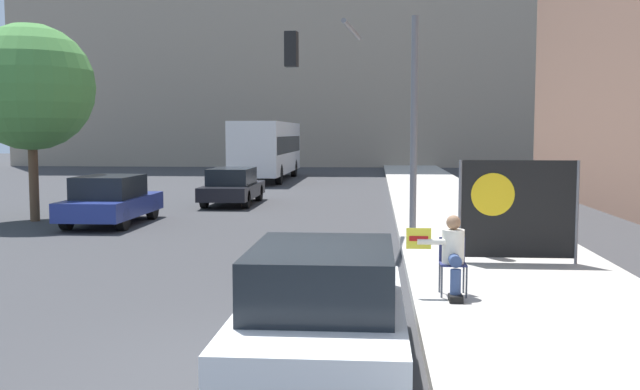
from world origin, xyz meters
name	(u,v)px	position (x,y,z in m)	size (l,w,h in m)	color
ground_plane	(278,372)	(0.00, 0.00, 0.00)	(160.00, 160.00, 0.00)	#38383A
sidewalk_curb	(456,214)	(3.63, 15.00, 0.09)	(3.95, 90.00, 0.18)	#B7B2A8
seated_protester	(452,253)	(2.24, 3.14, 0.84)	(0.92, 0.77, 1.23)	#474C56
jogger_on_sidewalk	(487,215)	(3.32, 6.77, 1.02)	(0.34, 0.34, 1.65)	#334775
protest_banner	(517,209)	(3.76, 6.05, 1.21)	(2.25, 0.06, 1.97)	slate
traffic_light_pole	(365,88)	(0.79, 9.51, 3.73)	(3.19, 2.96, 5.22)	slate
parked_car_curbside	(323,309)	(0.50, 0.07, 0.71)	(1.78, 4.19, 1.43)	white
car_on_road_nearest	(111,200)	(-6.58, 12.32, 0.71)	(1.80, 4.16, 1.43)	navy
car_on_road_midblock	(233,186)	(-4.23, 18.30, 0.69)	(1.72, 4.44, 1.36)	black
city_bus_on_road	(268,147)	(-4.99, 31.87, 1.86)	(2.50, 10.73, 3.23)	silver
street_tree_near_curb	(30,87)	(-9.19, 12.93, 4.01)	(3.77, 3.77, 5.90)	brown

